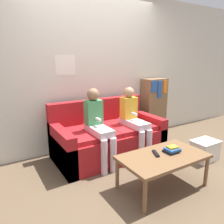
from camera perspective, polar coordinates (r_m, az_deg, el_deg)
name	(u,v)px	position (r m, az deg, el deg)	size (l,w,h in m)	color
ground_plane	(127,169)	(3.19, 4.03, -14.66)	(10.00, 10.00, 0.00)	brown
wall_back	(91,71)	(3.74, -5.40, 10.49)	(8.00, 0.06, 2.60)	beige
couch	(108,138)	(3.50, -1.18, -6.74)	(1.67, 0.88, 0.86)	maroon
coffee_table	(163,159)	(2.70, 13.21, -11.78)	(1.04, 0.59, 0.41)	brown
person_left	(98,123)	(3.09, -3.68, -3.00)	(0.24, 0.59, 1.11)	silver
person_right	(134,119)	(3.41, 5.75, -1.74)	(0.24, 0.59, 1.08)	silver
tv_remote	(156,153)	(2.69, 11.37, -10.55)	(0.10, 0.17, 0.02)	black
book_stack	(172,150)	(2.78, 15.41, -9.46)	(0.20, 0.16, 0.08)	black
bookshelf	(153,107)	(4.39, 10.79, 1.23)	(0.46, 0.29, 1.13)	brown
storage_box	(205,150)	(3.67, 23.08, -9.12)	(0.40, 0.30, 0.31)	silver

